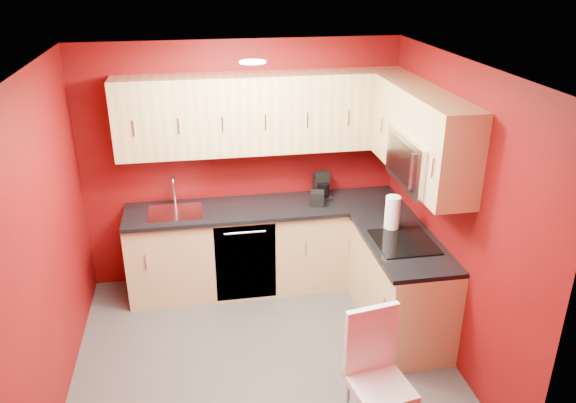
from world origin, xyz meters
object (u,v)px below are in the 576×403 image
object	(u,v)px
sink	(175,208)
coffee_maker	(323,186)
napkin_holder	(317,198)
dining_chair	(381,381)
microwave	(425,161)
paper_towel	(392,213)

from	to	relation	value
sink	coffee_maker	world-z (taller)	sink
napkin_holder	dining_chair	bearing A→B (deg)	-90.26
sink	microwave	bearing A→B (deg)	-25.60
microwave	sink	size ratio (longest dim) A/B	1.46
dining_chair	napkin_holder	bearing A→B (deg)	80.18
microwave	dining_chair	world-z (taller)	microwave
microwave	coffee_maker	size ratio (longest dim) A/B	2.87
microwave	paper_towel	bearing A→B (deg)	115.11
microwave	dining_chair	bearing A→B (deg)	-120.19
sink	paper_towel	distance (m)	2.09
sink	coffee_maker	xyz separation A→B (m)	(1.51, 0.09, 0.10)
sink	dining_chair	distance (m)	2.64
dining_chair	sink	bearing A→B (deg)	112.96
napkin_holder	paper_towel	size ratio (longest dim) A/B	0.45
napkin_holder	sink	bearing A→B (deg)	176.74
coffee_maker	paper_towel	size ratio (longest dim) A/B	0.83
sink	coffee_maker	size ratio (longest dim) A/B	1.96
coffee_maker	paper_towel	distance (m)	0.93
microwave	napkin_holder	world-z (taller)	microwave
sink	dining_chair	size ratio (longest dim) A/B	0.53
coffee_maker	paper_towel	bearing A→B (deg)	-69.31
microwave	paper_towel	xyz separation A→B (m)	(-0.13, 0.28, -0.59)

